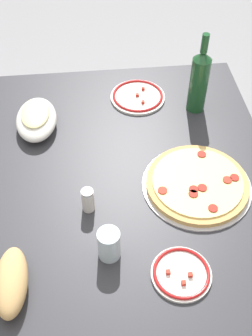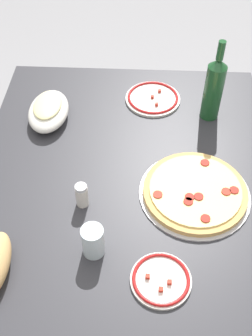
{
  "view_description": "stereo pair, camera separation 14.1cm",
  "coord_description": "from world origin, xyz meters",
  "views": [
    {
      "loc": [
        -0.94,
        0.1,
        1.81
      ],
      "look_at": [
        0.0,
        0.0,
        0.76
      ],
      "focal_mm": 45.02,
      "sensor_mm": 36.0,
      "label": 1
    },
    {
      "loc": [
        -0.94,
        -0.04,
        1.81
      ],
      "look_at": [
        0.0,
        0.0,
        0.76
      ],
      "focal_mm": 45.02,
      "sensor_mm": 36.0,
      "label": 2
    }
  ],
  "objects": [
    {
      "name": "baked_pasta_dish",
      "position": [
        0.27,
        0.31,
        0.77
      ],
      "size": [
        0.24,
        0.15,
        0.08
      ],
      "color": "white",
      "rests_on": "dining_table"
    },
    {
      "name": "side_plate_far",
      "position": [
        0.4,
        -0.09,
        0.74
      ],
      "size": [
        0.22,
        0.22,
        0.02
      ],
      "color": "white",
      "rests_on": "dining_table"
    },
    {
      "name": "side_plate_near",
      "position": [
        -0.39,
        -0.12,
        0.74
      ],
      "size": [
        0.17,
        0.17,
        0.02
      ],
      "color": "white",
      "rests_on": "dining_table"
    },
    {
      "name": "water_glass",
      "position": [
        -0.3,
        0.08,
        0.78
      ],
      "size": [
        0.07,
        0.07,
        0.11
      ],
      "primitive_type": "cylinder",
      "color": "silver",
      "rests_on": "dining_table"
    },
    {
      "name": "pepperoni_pizza",
      "position": [
        -0.08,
        -0.23,
        0.74
      ],
      "size": [
        0.36,
        0.36,
        0.03
      ],
      "color": "#B7B7BC",
      "rests_on": "dining_table"
    },
    {
      "name": "wine_bottle",
      "position": [
        0.32,
        -0.31,
        0.86
      ],
      "size": [
        0.07,
        0.07,
        0.32
      ],
      "color": "#194723",
      "rests_on": "dining_table"
    },
    {
      "name": "dining_table",
      "position": [
        0.0,
        0.0,
        0.61
      ],
      "size": [
        1.21,
        1.03,
        0.73
      ],
      "color": "#2D2D33",
      "rests_on": "ground"
    },
    {
      "name": "ground_plane",
      "position": [
        0.0,
        0.0,
        0.0
      ],
      "size": [
        8.0,
        8.0,
        0.0
      ],
      "primitive_type": "plane",
      "color": "gray",
      "rests_on": "ground"
    },
    {
      "name": "spice_shaker",
      "position": [
        -0.13,
        0.13,
        0.77
      ],
      "size": [
        0.04,
        0.04,
        0.09
      ],
      "color": "silver",
      "rests_on": "dining_table"
    }
  ]
}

